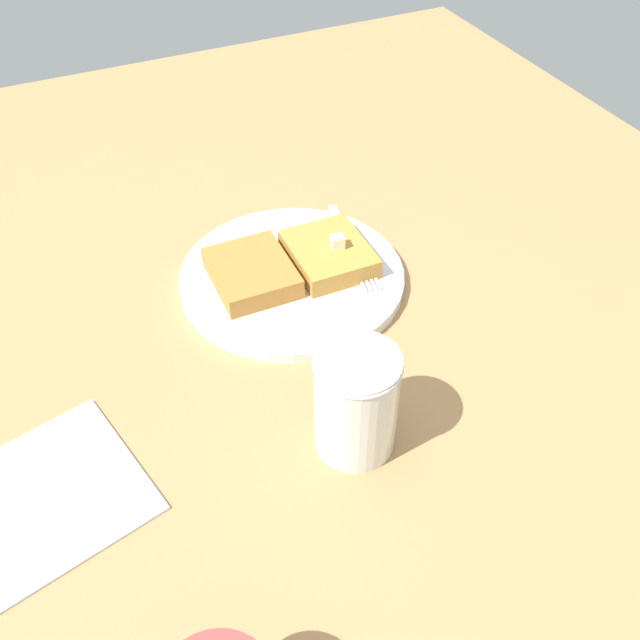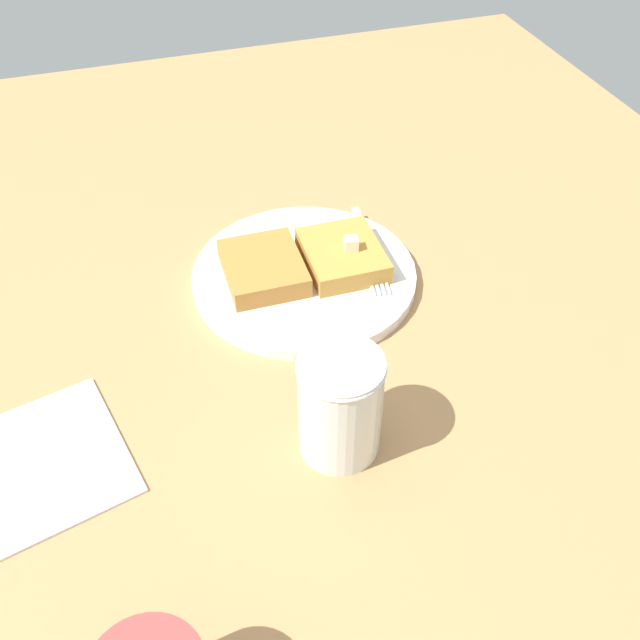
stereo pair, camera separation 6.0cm
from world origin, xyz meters
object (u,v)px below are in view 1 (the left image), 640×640
syrup_jar (357,404)px  plate (292,277)px  fork (354,251)px  napkin (49,496)px

syrup_jar → plate: bearing=-98.9°
plate → fork: (-7.75, -0.35, 0.75)cm
plate → fork: bearing=-177.4°
fork → syrup_jar: (11.18, 22.39, 3.42)cm
plate → napkin: 33.43cm
fork → syrup_jar: 25.26cm
syrup_jar → napkin: 26.63cm
fork → napkin: bearing=24.7°
fork → syrup_jar: syrup_jar is taller
plate → syrup_jar: (3.43, 22.03, 4.18)cm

